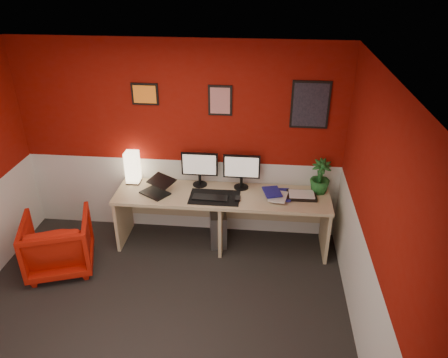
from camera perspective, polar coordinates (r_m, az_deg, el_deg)
ground at (r=4.69m, az=-9.24°, el=-18.15°), size 4.00×3.50×0.01m
ceiling at (r=3.39m, az=-12.50°, el=12.74°), size 4.00×3.50×0.01m
wall_back at (r=5.40m, az=-5.79°, el=4.87°), size 4.00×0.01×2.50m
wall_right at (r=3.88m, az=19.29°, el=-6.64°), size 0.01×3.50×2.50m
wainscot_back at (r=5.73m, az=-5.45°, el=-2.07°), size 4.00×0.01×1.00m
wainscot_right at (r=4.33m, az=17.64°, el=-14.86°), size 0.01×3.50×1.00m
desk at (r=5.44m, az=-0.24°, el=-5.38°), size 2.60×0.65×0.73m
shoji_lamp at (r=5.55m, az=-11.91°, el=1.40°), size 0.16×0.16×0.40m
laptop at (r=5.28m, az=-9.12°, el=-0.88°), size 0.40×0.37×0.22m
monitor_left at (r=5.33m, az=-3.26°, el=1.95°), size 0.45×0.06×0.58m
monitor_right at (r=5.27m, az=2.33°, el=1.62°), size 0.45×0.06×0.58m
desk_mat at (r=5.19m, az=-1.26°, el=-2.41°), size 0.60×0.38×0.01m
keyboard at (r=5.16m, az=-1.83°, el=-2.46°), size 0.43×0.16×0.02m
mouse at (r=5.13m, az=1.83°, el=-2.58°), size 0.06×0.10×0.03m
book_bottom at (r=5.24m, az=6.12°, el=-2.10°), size 0.24×0.32×0.03m
book_middle at (r=5.18m, az=6.03°, el=-2.18°), size 0.25×0.31×0.02m
book_top at (r=5.18m, az=5.29°, el=-1.81°), size 0.25×0.30×0.02m
zen_tray at (r=5.28m, az=10.14°, el=-2.16°), size 0.36×0.26×0.03m
potted_plant at (r=5.33m, az=12.54°, el=0.30°), size 0.24×0.24×0.42m
pc_tower at (r=5.59m, az=-0.79°, el=-6.11°), size 0.27×0.48×0.45m
armchair at (r=5.44m, az=-20.92°, el=-7.88°), size 0.93×0.94×0.68m
art_left at (r=5.27m, az=-10.36°, el=10.92°), size 0.32×0.02×0.26m
art_center at (r=5.12m, az=-0.51°, el=10.28°), size 0.28×0.02×0.36m
art_right at (r=5.13m, az=11.26°, el=9.53°), size 0.44×0.02×0.56m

